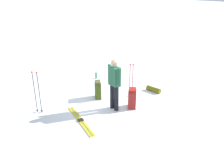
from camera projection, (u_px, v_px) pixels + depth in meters
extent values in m
plane|color=white|center=(112.00, 103.00, 8.34)|extent=(80.00, 80.00, 0.00)
cylinder|color=black|center=(112.00, 96.00, 7.85)|extent=(0.14, 0.14, 0.85)
cylinder|color=black|center=(116.00, 98.00, 7.71)|extent=(0.14, 0.14, 0.85)
cube|color=#22563B|center=(114.00, 76.00, 7.48)|extent=(0.39, 0.31, 0.60)
cylinder|color=#22563B|center=(109.00, 73.00, 7.64)|extent=(0.09, 0.09, 0.58)
cylinder|color=#22563B|center=(120.00, 78.00, 7.31)|extent=(0.09, 0.09, 0.58)
sphere|color=tan|center=(114.00, 63.00, 7.31)|extent=(0.22, 0.22, 0.22)
cube|color=gold|center=(82.00, 120.00, 7.31)|extent=(1.62, 0.95, 0.02)
cube|color=black|center=(82.00, 119.00, 7.30)|extent=(0.15, 0.12, 0.03)
cube|color=gold|center=(79.00, 121.00, 7.27)|extent=(1.62, 0.95, 0.02)
cube|color=black|center=(79.00, 120.00, 7.26)|extent=(0.15, 0.12, 0.03)
cube|color=#405117|center=(98.00, 91.00, 8.58)|extent=(0.39, 0.41, 0.55)
cube|color=#474724|center=(98.00, 82.00, 8.45)|extent=(0.35, 0.37, 0.08)
cube|color=maroon|center=(132.00, 99.00, 7.93)|extent=(0.38, 0.41, 0.59)
cube|color=maroon|center=(132.00, 90.00, 7.80)|extent=(0.34, 0.37, 0.08)
cylinder|color=maroon|center=(133.00, 81.00, 8.55)|extent=(0.02, 0.02, 1.17)
sphere|color=#A51919|center=(133.00, 65.00, 8.30)|extent=(0.05, 0.05, 0.05)
cylinder|color=black|center=(132.00, 95.00, 8.77)|extent=(0.07, 0.07, 0.01)
cylinder|color=maroon|center=(130.00, 81.00, 8.58)|extent=(0.02, 0.02, 1.17)
sphere|color=#A51919|center=(130.00, 64.00, 8.33)|extent=(0.05, 0.05, 0.05)
cylinder|color=black|center=(129.00, 94.00, 8.79)|extent=(0.07, 0.07, 0.01)
cylinder|color=black|center=(39.00, 94.00, 7.47)|extent=(0.02, 0.02, 1.32)
sphere|color=#A51919|center=(37.00, 73.00, 7.19)|extent=(0.05, 0.05, 0.05)
cylinder|color=black|center=(42.00, 111.00, 7.71)|extent=(0.07, 0.07, 0.01)
cylinder|color=black|center=(35.00, 93.00, 7.51)|extent=(0.02, 0.02, 1.32)
sphere|color=#A51919|center=(32.00, 72.00, 7.23)|extent=(0.05, 0.05, 0.05)
cylinder|color=black|center=(37.00, 110.00, 7.75)|extent=(0.07, 0.07, 0.01)
cylinder|color=#5D5B10|center=(154.00, 89.00, 9.10)|extent=(0.57, 0.27, 0.18)
cylinder|color=#227137|center=(96.00, 75.00, 10.27)|extent=(0.07, 0.07, 0.26)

